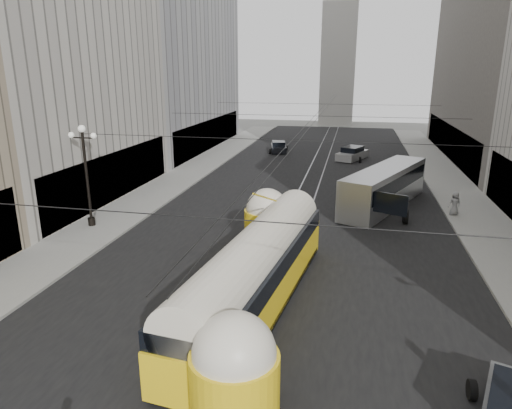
% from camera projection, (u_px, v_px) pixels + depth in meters
% --- Properties ---
extents(road, '(20.00, 85.00, 0.02)m').
position_uv_depth(road, '(311.00, 184.00, 40.32)').
color(road, black).
rests_on(road, ground).
extents(sidewalk_left, '(4.00, 72.00, 0.15)m').
position_uv_depth(sidewalk_left, '(195.00, 169.00, 45.99)').
color(sidewalk_left, gray).
rests_on(sidewalk_left, ground).
extents(sidewalk_right, '(4.00, 72.00, 0.15)m').
position_uv_depth(sidewalk_right, '(447.00, 181.00, 41.16)').
color(sidewalk_right, gray).
rests_on(sidewalk_right, ground).
extents(rail_left, '(0.12, 85.00, 0.04)m').
position_uv_depth(rail_left, '(302.00, 184.00, 40.47)').
color(rail_left, gray).
rests_on(rail_left, ground).
extents(rail_right, '(0.12, 85.00, 0.04)m').
position_uv_depth(rail_right, '(319.00, 184.00, 40.16)').
color(rail_right, gray).
rests_on(rail_right, ground).
extents(building_left_far, '(12.60, 28.60, 28.60)m').
position_uv_depth(building_left_far, '(161.00, 30.00, 54.79)').
color(building_left_far, '#999999').
rests_on(building_left_far, ground).
extents(distant_tower, '(6.00, 6.00, 31.36)m').
position_uv_depth(distant_tower, '(340.00, 39.00, 80.59)').
color(distant_tower, '#B2AFA8').
rests_on(distant_tower, ground).
extents(lamppost_left_mid, '(1.86, 0.44, 6.37)m').
position_uv_depth(lamppost_left_mid, '(86.00, 170.00, 28.19)').
color(lamppost_left_mid, black).
rests_on(lamppost_left_mid, sidewalk_left).
extents(catenary, '(25.00, 72.00, 0.23)m').
position_uv_depth(catenary, '(313.00, 118.00, 37.67)').
color(catenary, black).
rests_on(catenary, ground).
extents(streetcar, '(4.17, 15.93, 3.51)m').
position_uv_depth(streetcar, '(256.00, 270.00, 19.00)').
color(streetcar, yellow).
rests_on(streetcar, ground).
extents(city_bus, '(6.68, 11.78, 2.88)m').
position_uv_depth(city_bus, '(385.00, 186.00, 33.33)').
color(city_bus, '#ACAFB2').
rests_on(city_bus, ground).
extents(sedan_white_far, '(3.66, 5.09, 1.49)m').
position_uv_depth(sedan_white_far, '(352.00, 154.00, 51.01)').
color(sedan_white_far, silver).
rests_on(sedan_white_far, ground).
extents(sedan_dark_far, '(2.58, 4.50, 1.34)m').
position_uv_depth(sedan_dark_far, '(278.00, 147.00, 55.83)').
color(sedan_dark_far, black).
rests_on(sedan_dark_far, ground).
extents(pedestrian_sidewalk_right, '(0.91, 0.70, 1.63)m').
position_uv_depth(pedestrian_sidewalk_right, '(455.00, 203.00, 31.06)').
color(pedestrian_sidewalk_right, gray).
rests_on(pedestrian_sidewalk_right, sidewalk_right).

